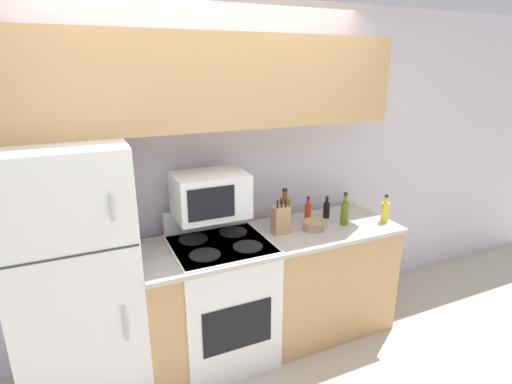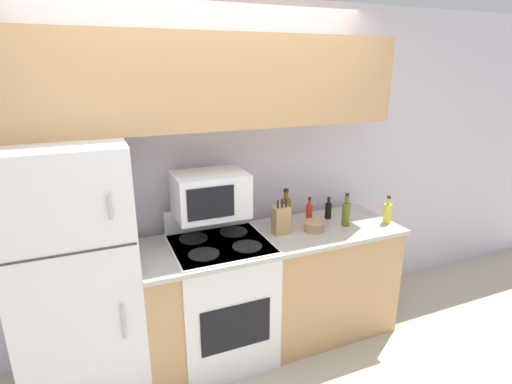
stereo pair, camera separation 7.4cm
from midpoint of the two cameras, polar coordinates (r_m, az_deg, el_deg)
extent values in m
plane|color=beige|center=(3.08, -0.95, -24.93)|extent=(12.00, 12.00, 0.00)
cube|color=silver|center=(3.05, -6.07, 2.13)|extent=(8.00, 0.05, 2.55)
cube|color=tan|center=(3.16, 3.05, -13.81)|extent=(1.95, 0.61, 0.88)
cube|color=#BCB7AD|center=(2.93, 3.36, -6.41)|extent=(1.95, 0.65, 0.03)
cube|color=white|center=(2.75, -23.52, -10.91)|extent=(0.71, 0.68, 1.68)
cube|color=#383838|center=(2.32, -24.37, -8.07)|extent=(0.69, 0.01, 0.01)
cylinder|color=#B7B7BC|center=(2.22, -19.25, -2.07)|extent=(0.02, 0.02, 0.14)
cylinder|color=#B7B7BC|center=(2.53, -17.59, -17.29)|extent=(0.02, 0.02, 0.22)
cube|color=tan|center=(2.76, -5.30, 15.41)|extent=(2.67, 0.35, 0.61)
cube|color=white|center=(3.01, -4.23, -15.21)|extent=(0.67, 0.61, 0.92)
cube|color=black|center=(2.77, -2.03, -18.75)|extent=(0.48, 0.01, 0.33)
cube|color=#2D2D2D|center=(2.79, -4.44, -7.36)|extent=(0.64, 0.59, 0.01)
cube|color=white|center=(3.01, -6.26, -3.69)|extent=(0.64, 0.06, 0.16)
cylinder|color=black|center=(2.63, -6.64, -8.82)|extent=(0.20, 0.20, 0.01)
cylinder|color=black|center=(2.71, -0.47, -7.77)|extent=(0.20, 0.20, 0.01)
cylinder|color=black|center=(2.86, -8.19, -6.57)|extent=(0.20, 0.20, 0.01)
cylinder|color=black|center=(2.94, -2.49, -5.69)|extent=(0.20, 0.20, 0.01)
cube|color=white|center=(2.77, -5.79, -0.33)|extent=(0.49, 0.36, 0.31)
cube|color=black|center=(2.60, -5.64, -1.59)|extent=(0.32, 0.01, 0.21)
cube|color=tan|center=(2.92, 4.33, -4.06)|extent=(0.12, 0.09, 0.20)
cylinder|color=black|center=(2.85, 3.88, -1.76)|extent=(0.01, 0.01, 0.06)
cylinder|color=black|center=(2.87, 4.48, -1.67)|extent=(0.01, 0.01, 0.06)
cylinder|color=black|center=(2.88, 5.06, -1.58)|extent=(0.01, 0.01, 0.06)
cylinder|color=tan|center=(3.02, 8.98, -4.88)|extent=(0.15, 0.15, 0.07)
torus|color=tan|center=(3.01, 9.01, -4.29)|extent=(0.16, 0.16, 0.01)
cylinder|color=#5B6619|center=(3.14, 13.38, -3.14)|extent=(0.06, 0.06, 0.18)
cylinder|color=#5B6619|center=(3.10, 13.53, -1.07)|extent=(0.03, 0.03, 0.06)
cylinder|color=black|center=(3.09, 13.59, -0.38)|extent=(0.03, 0.03, 0.02)
cylinder|color=red|center=(3.18, 8.26, -3.00)|extent=(0.05, 0.05, 0.14)
cylinder|color=red|center=(3.15, 8.33, -1.43)|extent=(0.02, 0.02, 0.04)
cylinder|color=black|center=(3.14, 8.35, -0.91)|extent=(0.02, 0.03, 0.02)
cylinder|color=gold|center=(3.29, 18.86, -2.92)|extent=(0.06, 0.06, 0.15)
cylinder|color=gold|center=(3.26, 19.04, -1.25)|extent=(0.03, 0.03, 0.05)
cylinder|color=black|center=(3.25, 19.09, -0.70)|extent=(0.03, 0.03, 0.02)
cylinder|color=black|center=(3.27, 10.91, -2.67)|extent=(0.05, 0.05, 0.13)
cylinder|color=black|center=(3.24, 11.00, -1.29)|extent=(0.02, 0.02, 0.04)
cylinder|color=black|center=(3.23, 11.03, -0.84)|extent=(0.03, 0.03, 0.01)
cylinder|color=brown|center=(3.11, 4.93, -2.77)|extent=(0.08, 0.08, 0.20)
cylinder|color=brown|center=(3.07, 4.99, -0.52)|extent=(0.04, 0.04, 0.06)
cylinder|color=black|center=(3.06, 5.01, 0.23)|extent=(0.04, 0.04, 0.02)
camera|label=1|loc=(0.04, -89.23, 0.24)|focal=28.00mm
camera|label=2|loc=(0.04, 90.77, -0.24)|focal=28.00mm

